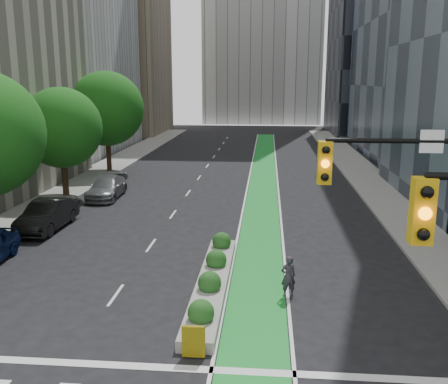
% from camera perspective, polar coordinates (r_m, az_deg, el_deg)
% --- Properties ---
extents(sidewalk_left, '(3.60, 90.00, 0.15)m').
position_cam_1_polar(sidewalk_left, '(40.49, -17.01, 0.55)').
color(sidewalk_left, gray).
rests_on(sidewalk_left, ground).
extents(sidewalk_right, '(3.60, 90.00, 0.15)m').
position_cam_1_polar(sidewalk_right, '(38.52, 17.62, -0.10)').
color(sidewalk_right, gray).
rests_on(sidewalk_right, ground).
extents(bike_lane_paint, '(2.20, 70.00, 0.01)m').
position_cam_1_polar(bike_lane_paint, '(42.48, 4.50, 1.53)').
color(bike_lane_paint, '#1A902F').
rests_on(bike_lane_paint, ground).
extents(building_tan_far, '(14.00, 16.00, 26.00)m').
position_cam_1_polar(building_tan_far, '(81.23, -12.15, 15.83)').
color(building_tan_far, tan).
rests_on(building_tan_far, ground).
extents(building_dark_end, '(14.00, 18.00, 28.00)m').
position_cam_1_polar(building_dark_end, '(81.61, 17.51, 16.23)').
color(building_dark_end, black).
rests_on(building_dark_end, ground).
extents(tree_midfar, '(5.60, 5.60, 7.76)m').
position_cam_1_polar(tree_midfar, '(36.73, -18.08, 6.98)').
color(tree_midfar, black).
rests_on(tree_midfar, ground).
extents(tree_far, '(6.60, 6.60, 9.00)m').
position_cam_1_polar(tree_far, '(46.03, -13.29, 9.24)').
color(tree_far, black).
rests_on(tree_far, ground).
extents(median_planter, '(1.20, 10.26, 1.10)m').
position_cam_1_polar(median_planter, '(20.40, -1.31, -9.92)').
color(median_planter, gray).
rests_on(median_planter, ground).
extents(cyclist, '(0.69, 0.56, 1.64)m').
position_cam_1_polar(cyclist, '(19.64, 7.36, -9.54)').
color(cyclist, '#332D36').
rests_on(cyclist, ground).
extents(parked_car_left_mid, '(1.83, 5.03, 1.65)m').
position_cam_1_polar(parked_car_left_mid, '(29.58, -19.56, -2.52)').
color(parked_car_left_mid, black).
rests_on(parked_car_left_mid, ground).
extents(parked_car_left_far, '(2.23, 5.13, 1.47)m').
position_cam_1_polar(parked_car_left_far, '(36.36, -13.25, 0.49)').
color(parked_car_left_far, slate).
rests_on(parked_car_left_far, ground).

